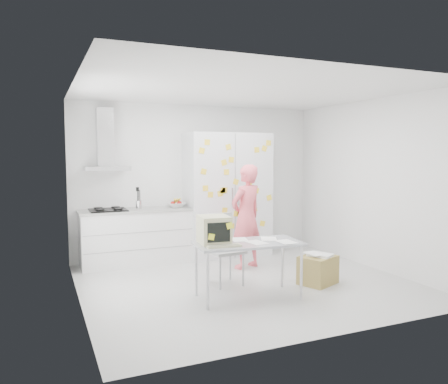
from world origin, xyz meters
name	(u,v)px	position (x,y,z in m)	size (l,w,h in m)	color
floor	(246,283)	(0.00, 0.00, -0.01)	(4.50, 4.00, 0.02)	silver
walls	(226,185)	(0.00, 0.72, 1.35)	(4.52, 4.01, 2.70)	white
ceiling	(247,91)	(0.00, 0.00, 2.70)	(4.50, 4.00, 0.02)	white
counter_run	(136,236)	(-1.20, 1.70, 0.47)	(1.84, 0.63, 1.28)	white
range_hood	(105,146)	(-1.65, 1.84, 1.96)	(0.70, 0.48, 1.01)	silver
tall_cabinet	(228,195)	(0.45, 1.67, 1.10)	(1.50, 0.68, 2.20)	silver
person	(246,217)	(0.37, 0.75, 0.83)	(0.61, 0.40, 1.67)	#FE636F
desk	(227,236)	(-0.52, -0.53, 0.81)	(1.39, 0.79, 1.06)	#A4A7AF
chair	(223,244)	(-0.31, 0.12, 0.56)	(0.49, 0.49, 0.99)	#A3A3A1
cardboard_box	(318,269)	(0.92, -0.44, 0.21)	(0.61, 0.56, 0.43)	#A58F47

